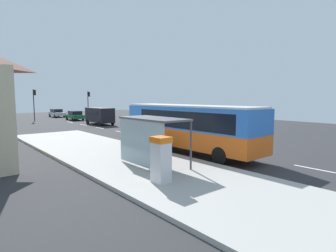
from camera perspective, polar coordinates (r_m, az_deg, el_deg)
name	(u,v)px	position (r m, az deg, el deg)	size (l,w,h in m)	color
ground_plane	(119,132)	(29.82, -10.29, -1.30)	(56.00, 92.00, 0.04)	#2D2D30
sidewalk_platform	(125,159)	(16.40, -8.99, -6.89)	(6.20, 30.00, 0.18)	#ADAAA3
lane_stripe_seg_0	(315,169)	(16.33, 28.38, -7.91)	(0.16, 2.20, 0.01)	silver
lane_stripe_seg_1	(236,154)	(18.69, 13.95, -5.67)	(0.16, 2.20, 0.01)	silver
lane_stripe_seg_2	(184,144)	(21.95, 3.34, -3.77)	(0.16, 2.20, 0.01)	silver
lane_stripe_seg_3	(148,137)	(25.77, -4.30, -2.31)	(0.16, 2.20, 0.01)	silver
lane_stripe_seg_4	(121,132)	(29.94, -9.88, -1.21)	(0.16, 2.20, 0.01)	silver
lane_stripe_seg_5	(100,128)	(34.34, -14.06, -0.38)	(0.16, 2.20, 0.01)	silver
lane_stripe_seg_6	(83,125)	(38.88, -17.28, 0.25)	(0.16, 2.20, 0.01)	silver
lane_stripe_seg_7	(70,122)	(43.52, -19.82, 0.76)	(0.16, 2.20, 0.01)	silver
bus	(188,125)	(18.57, 4.21, 0.16)	(2.57, 11.02, 3.21)	orange
white_van	(100,115)	(38.66, -14.11, 2.30)	(2.08, 5.22, 2.30)	black
sedan_near	(57,113)	(55.78, -22.24, 2.56)	(1.84, 4.40, 1.52)	#B7B7BC
sedan_far	(75,115)	(47.22, -18.88, 2.13)	(2.01, 4.48, 1.52)	#195933
ticket_machine	(161,159)	(11.41, -1.48, -6.98)	(0.66, 0.76, 1.94)	silver
recycling_bin_blue	(156,146)	(17.40, -2.57, -4.18)	(0.52, 0.52, 0.95)	blue
recycling_bin_green	(149,144)	(17.96, -3.93, -3.87)	(0.52, 0.52, 0.95)	green
recycling_bin_orange	(143,143)	(18.52, -5.21, -3.57)	(0.52, 0.52, 0.95)	orange
recycling_bin_red	(137,142)	(19.09, -6.40, -3.30)	(0.52, 0.52, 0.95)	red
traffic_light_near_side	(88,100)	(50.01, -16.28, 5.15)	(0.49, 0.28, 4.76)	#2D2D2D
traffic_light_far_side	(34,100)	(47.99, -26.16, 4.91)	(0.49, 0.28, 4.97)	#2D2D2D
bus_shelter	(149,129)	(14.04, -4.02, -0.69)	(1.80, 4.00, 2.50)	#4C4C51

